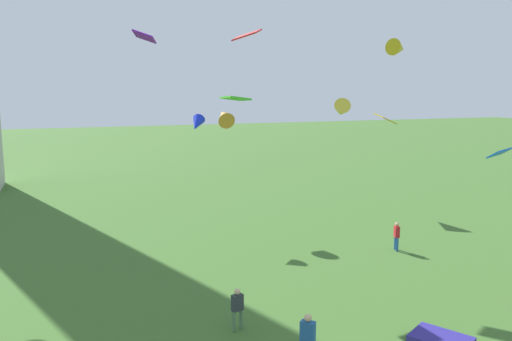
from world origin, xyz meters
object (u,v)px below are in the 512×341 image
at_px(kite_flying_6, 144,37).
at_px(kite_flying_9, 236,98).
at_px(kite_flying_3, 385,119).
at_px(kite_flying_11, 500,153).
at_px(person_1, 397,235).
at_px(kite_flying_10, 224,116).
at_px(kite_flying_4, 398,48).
at_px(kite_flying_5, 341,110).
at_px(kite_flying_8, 197,124).
at_px(person_2, 308,337).
at_px(person_0, 237,307).
at_px(kite_flying_0, 247,35).
at_px(kite_bundle_1, 441,340).

distance_m(kite_flying_6, kite_flying_9, 5.22).
bearing_deg(kite_flying_3, kite_flying_11, -35.83).
xyz_separation_m(kite_flying_6, kite_flying_9, (4.36, -0.19, -2.87)).
height_order(person_1, kite_flying_11, kite_flying_11).
xyz_separation_m(person_1, kite_flying_10, (-7.13, 9.80, 6.30)).
height_order(kite_flying_4, kite_flying_5, kite_flying_4).
distance_m(kite_flying_8, kite_flying_11, 18.23).
xyz_separation_m(kite_flying_8, kite_flying_11, (15.76, -9.05, -1.46)).
bearing_deg(kite_flying_5, person_1, 99.21).
bearing_deg(kite_flying_8, kite_flying_6, -86.49).
distance_m(person_2, kite_flying_4, 25.66).
relative_size(person_0, kite_flying_0, 0.90).
bearing_deg(kite_flying_0, person_1, 12.82).
xyz_separation_m(person_2, kite_flying_8, (0.79, 17.74, 5.82)).
bearing_deg(kite_flying_9, kite_flying_8, -1.31).
bearing_deg(kite_flying_4, person_1, 118.31).
height_order(person_0, kite_flying_4, kite_flying_4).
xyz_separation_m(kite_flying_3, kite_bundle_1, (-5.24, -11.61, -7.21)).
height_order(person_2, kite_flying_10, kite_flying_10).
height_order(person_1, kite_flying_6, kite_flying_6).
relative_size(kite_flying_0, kite_flying_8, 1.18).
bearing_deg(kite_flying_0, kite_flying_11, 23.27).
height_order(person_0, kite_flying_8, kite_flying_8).
relative_size(kite_flying_3, kite_flying_6, 1.11).
bearing_deg(kite_flying_8, person_0, -64.67).
bearing_deg(kite_bundle_1, person_1, 62.78).
distance_m(kite_flying_5, kite_flying_6, 20.49).
height_order(person_2, kite_flying_3, kite_flying_3).
xyz_separation_m(kite_flying_6, kite_bundle_1, (8.58, -10.85, -11.32)).
xyz_separation_m(kite_flying_3, kite_flying_5, (2.96, 10.28, 0.03)).
xyz_separation_m(kite_flying_4, kite_bundle_1, (-10.27, -17.69, -11.76)).
distance_m(person_2, kite_flying_8, 18.68).
bearing_deg(person_1, kite_flying_5, -175.14).
bearing_deg(person_2, kite_flying_6, -26.29).
relative_size(person_0, kite_flying_8, 1.06).
bearing_deg(kite_flying_10, kite_flying_0, 91.29).
distance_m(person_0, kite_flying_6, 12.95).
xyz_separation_m(person_0, kite_flying_4, (16.79, 14.09, 10.97)).
relative_size(kite_flying_6, kite_bundle_1, 0.57).
distance_m(person_2, kite_flying_0, 17.96).
bearing_deg(kite_flying_6, kite_flying_10, 85.20).
bearing_deg(kite_flying_10, person_0, 78.57).
xyz_separation_m(kite_flying_3, kite_flying_11, (6.14, -2.59, -1.96)).
height_order(person_1, kite_flying_8, kite_flying_8).
distance_m(kite_flying_0, kite_flying_9, 5.30).
relative_size(kite_flying_3, kite_flying_9, 0.78).
bearing_deg(person_1, kite_flying_4, 166.04).
bearing_deg(kite_flying_8, kite_flying_5, 50.65).
bearing_deg(kite_flying_11, person_2, 20.12).
relative_size(person_1, kite_flying_0, 0.88).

